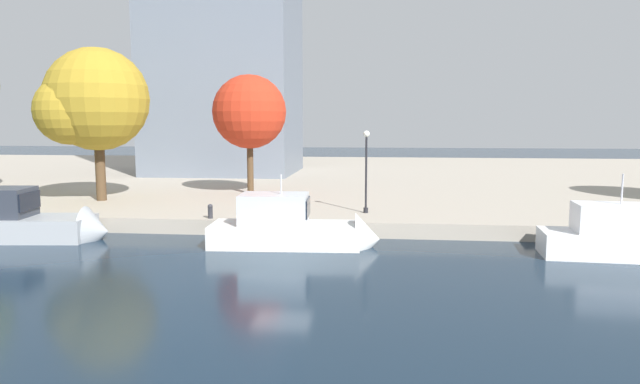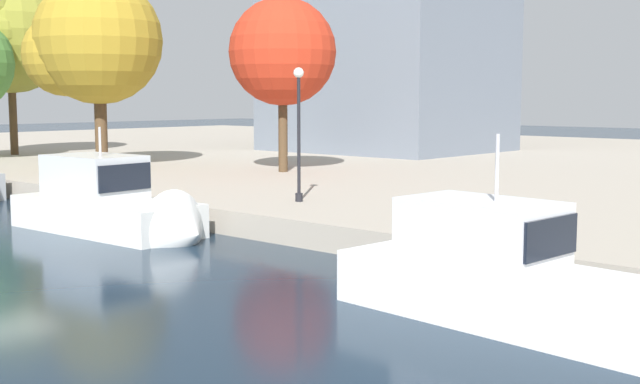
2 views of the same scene
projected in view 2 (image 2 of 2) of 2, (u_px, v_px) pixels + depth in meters
name	position (u px, v px, depth m)	size (l,w,h in m)	color
ground_plane	(8.00, 248.00, 24.29)	(220.00, 220.00, 0.00)	#142333
dock_promenade	(533.00, 166.00, 48.93)	(120.00, 55.00, 0.83)	#A39989
motor_yacht_2	(116.00, 211.00, 26.91)	(8.41, 3.10, 4.47)	silver
motor_yacht_3	(524.00, 291.00, 15.97)	(8.16, 2.96, 4.58)	white
mooring_bollard_0	(99.00, 180.00, 32.28)	(0.29, 0.29, 0.79)	#2D2D33
lamp_post	(299.00, 125.00, 28.49)	(0.36, 0.36, 4.75)	black
tree_0	(285.00, 54.00, 39.78)	(5.33, 5.33, 8.63)	#4C3823
tree_3	(7.00, 30.00, 51.33)	(7.79, 7.79, 11.78)	#4C3823
tree_5	(88.00, 44.00, 42.36)	(6.85, 6.81, 10.10)	#4C3823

